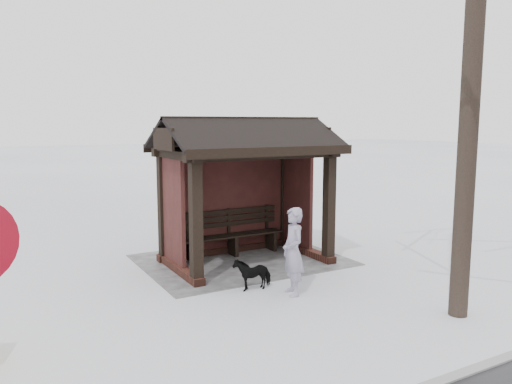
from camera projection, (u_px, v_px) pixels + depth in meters
The scene contains 6 objects.
ground at pixel (246, 262), 10.67m from camera, with size 120.00×120.00×0.00m, color white.
kerb at pixel (464, 374), 5.91m from camera, with size 120.00×0.15×0.06m, color gray.
trampled_patch at pixel (242, 260), 10.84m from camera, with size 4.20×3.20×0.02m, color gray.
bus_shelter at pixel (242, 161), 10.51m from camera, with size 3.60×2.40×3.09m.
pedestrian at pixel (293, 251), 8.59m from camera, with size 0.56×0.37×1.54m, color #958DA5.
dog at pixel (252, 273), 8.97m from camera, with size 0.30×0.67×0.56m, color black.
Camera 1 is at (4.87, 9.15, 2.97)m, focal length 35.00 mm.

